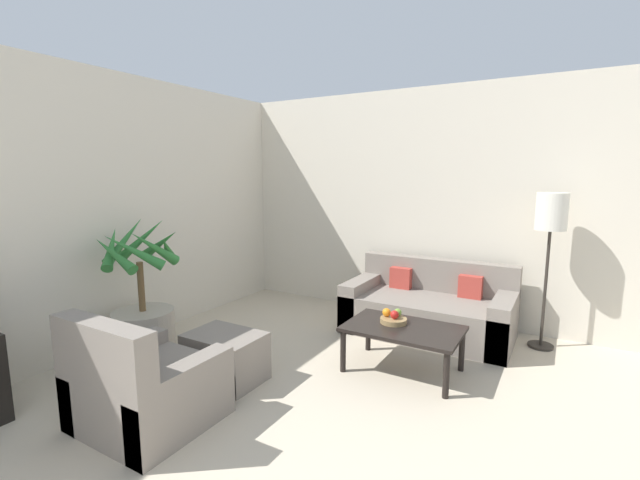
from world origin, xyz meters
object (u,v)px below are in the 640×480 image
Objects in this scene: floor_lamp at (551,221)px; apple_red at (395,315)px; fruit_bowl at (394,320)px; orange_fruit at (387,312)px; armchair at (144,388)px; coffee_table at (403,332)px; apple_green at (398,312)px; potted_palm at (143,312)px; ottoman at (225,357)px; sofa_loveseat at (428,310)px.

floor_lamp is 20.34× the size of apple_red.
orange_fruit reaches higher than fruit_bowl.
armchair is at bearing -123.70° from fruit_bowl.
coffee_table is 14.05× the size of apple_green.
floor_lamp reaches higher than coffee_table.
apple_red is (2.17, 0.94, 0.07)m from potted_palm.
apple_red is 2.08m from armchair.
potted_palm is at bearing -156.58° from apple_red.
coffee_table is at bearing 36.39° from ottoman.
fruit_bowl is at bearing 153.35° from coffee_table.
apple_green reaches higher than fruit_bowl.
potted_palm reaches higher than coffee_table.
floor_lamp reaches higher than apple_red.
armchair is at bearing -37.28° from potted_palm.
fruit_bowl is at bearing 23.87° from potted_palm.
apple_green is (0.01, 0.07, 0.06)m from fruit_bowl.
fruit_bowl is at bearing -134.52° from floor_lamp.
sofa_loveseat is 1.12× the size of floor_lamp.
fruit_bowl is at bearing -92.51° from sofa_loveseat.
coffee_table is 0.23m from orange_fruit.
sofa_loveseat is at bearing 93.92° from coffee_table.
sofa_loveseat is 1.02m from coffee_table.
apple_red is at bearing -91.66° from sofa_loveseat.
coffee_table is 2.09m from armchair.
sofa_loveseat is at bearing 66.01° from armchair.
armchair reaches higher than coffee_table.
ottoman is at bearing -137.72° from apple_green.
apple_red is 0.12× the size of ottoman.
fruit_bowl is (-0.11, 0.06, 0.07)m from coffee_table.
sofa_loveseat is 0.98m from orange_fruit.
sofa_loveseat is at bearing 88.34° from apple_red.
potted_palm is 5.57× the size of fruit_bowl.
sofa_loveseat is 2.93m from armchair.
coffee_table is at bearing -19.83° from orange_fruit.
orange_fruit is at bearing -145.99° from apple_green.
potted_palm reaches higher than apple_green.
sofa_loveseat is (2.20, 1.91, -0.16)m from potted_palm.
sofa_loveseat is at bearing 87.49° from fruit_bowl.
potted_palm is 2.37m from apple_red.
sofa_loveseat is 22.75× the size of apple_red.
armchair reaches higher than sofa_loveseat.
coffee_table is 1.16× the size of armchair.
floor_lamp is at bearing 51.56° from armchair.
fruit_bowl reaches higher than ottoman.
apple_red is at bearing 39.92° from ottoman.
armchair reaches higher than orange_fruit.
potted_palm is 1.34× the size of coffee_table.
apple_green is at bearing 34.01° from orange_fruit.
floor_lamp reaches higher than potted_palm.
apple_red is 1.50m from ottoman.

